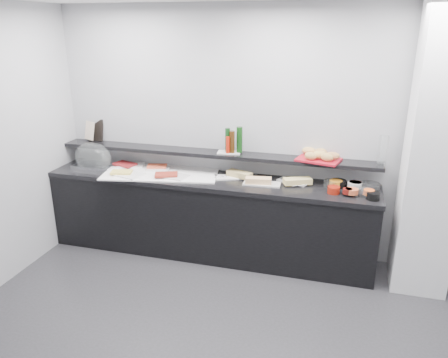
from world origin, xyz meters
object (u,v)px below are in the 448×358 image
(condiment_tray, at_px, (229,152))
(sandwich_plate_mid, at_px, (262,184))
(carafe, at_px, (383,150))
(cloche_base, at_px, (96,165))
(framed_print, at_px, (96,130))
(bread_tray, at_px, (319,160))

(condiment_tray, bearing_deg, sandwich_plate_mid, -35.79)
(sandwich_plate_mid, bearing_deg, carafe, 6.93)
(condiment_tray, relative_size, carafe, 0.83)
(cloche_base, xyz_separation_m, carafe, (3.16, 0.15, 0.38))
(cloche_base, relative_size, condiment_tray, 1.91)
(framed_print, bearing_deg, condiment_tray, 4.10)
(sandwich_plate_mid, bearing_deg, cloche_base, 175.09)
(sandwich_plate_mid, xyz_separation_m, bread_tray, (0.55, 0.19, 0.25))
(bread_tray, bearing_deg, framed_print, -169.59)
(cloche_base, bearing_deg, carafe, 2.03)
(sandwich_plate_mid, height_order, carafe, carafe)
(sandwich_plate_mid, bearing_deg, framed_print, 168.12)
(carafe, bearing_deg, sandwich_plate_mid, -169.86)
(sandwich_plate_mid, distance_m, framed_print, 2.17)
(cloche_base, height_order, bread_tray, bread_tray)
(cloche_base, bearing_deg, framed_print, 113.91)
(condiment_tray, bearing_deg, cloche_base, 177.56)
(sandwich_plate_mid, relative_size, framed_print, 1.48)
(condiment_tray, relative_size, bread_tray, 0.58)
(framed_print, height_order, carafe, carafe)
(condiment_tray, xyz_separation_m, carafe, (1.58, -0.01, 0.14))
(framed_print, distance_m, carafe, 3.28)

